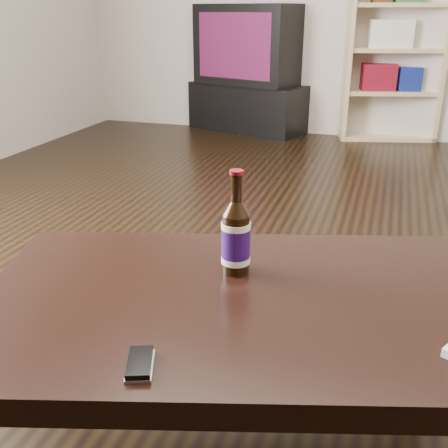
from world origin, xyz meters
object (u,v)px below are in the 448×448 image
(tv_stand, at_px, (251,106))
(beer_bottle, at_px, (236,237))
(bookshelf, at_px, (392,45))
(coffee_table, at_px, (245,318))
(tv, at_px, (252,44))
(phone, at_px, (140,364))

(tv_stand, distance_m, beer_bottle, 3.81)
(bookshelf, relative_size, coffee_table, 1.10)
(bookshelf, bearing_deg, tv, 167.94)
(tv_stand, bearing_deg, bookshelf, 20.28)
(tv, xyz_separation_m, beer_bottle, (0.94, -3.68, -0.22))
(coffee_table, distance_m, phone, 0.33)
(tv_stand, relative_size, beer_bottle, 4.11)
(tv, bearing_deg, coffee_table, -56.89)
(tv_stand, xyz_separation_m, bookshelf, (1.20, 0.04, 0.56))
(bookshelf, relative_size, phone, 14.58)
(phone, bearing_deg, tv, 81.60)
(coffee_table, relative_size, beer_bottle, 5.22)
(bookshelf, xyz_separation_m, phone, (-0.32, -4.13, -0.31))
(coffee_table, height_order, beer_bottle, beer_bottle)
(bookshelf, bearing_deg, tv_stand, 167.88)
(bookshelf, bearing_deg, phone, -108.49)
(tv, relative_size, beer_bottle, 3.98)
(tv, xyz_separation_m, phone, (0.88, -4.09, -0.30))
(bookshelf, height_order, coffee_table, bookshelf)
(tv_stand, distance_m, tv, 0.55)
(tv_stand, relative_size, bookshelf, 0.72)
(tv_stand, xyz_separation_m, tv, (-0.00, -0.00, 0.55))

